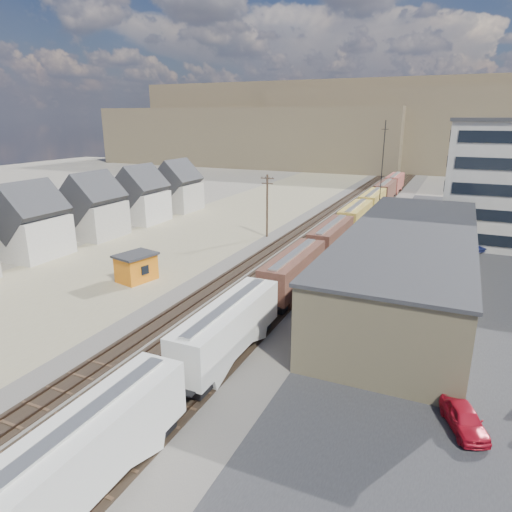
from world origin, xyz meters
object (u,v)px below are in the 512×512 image
at_px(freight_train, 345,226).
at_px(parked_car_red, 464,419).
at_px(utility_pole_north, 267,204).
at_px(maintenance_shed, 136,267).
at_px(parked_car_blue, 469,244).

height_order(freight_train, parked_car_red, freight_train).
bearing_deg(freight_train, parked_car_red, -66.61).
relative_size(freight_train, parked_car_red, 26.80).
bearing_deg(parked_car_red, freight_train, 90.67).
bearing_deg(utility_pole_north, parked_car_red, -52.75).
relative_size(maintenance_shed, parked_car_blue, 0.92).
height_order(maintenance_shed, parked_car_blue, maintenance_shed).
xyz_separation_m(freight_train, parked_car_red, (17.16, -39.68, -2.03)).
relative_size(utility_pole_north, parked_car_blue, 1.79).
bearing_deg(freight_train, parked_car_blue, 14.76).
bearing_deg(freight_train, utility_pole_north, -175.63).
bearing_deg(utility_pole_north, maintenance_shed, -103.43).
distance_m(maintenance_shed, parked_car_red, 37.98).
xyz_separation_m(freight_train, utility_pole_north, (-12.30, -0.94, 2.50)).
xyz_separation_m(utility_pole_north, maintenance_shed, (-6.02, -25.23, -3.62)).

